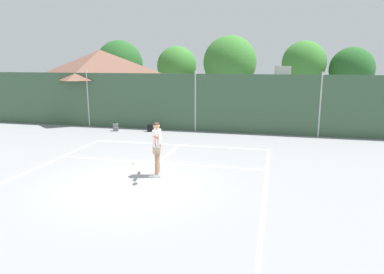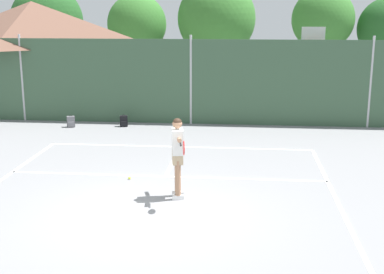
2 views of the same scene
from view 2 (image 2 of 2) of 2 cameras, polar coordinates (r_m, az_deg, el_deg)
The scene contains 10 objects.
ground_plane at distance 11.23m, azimuth -4.75°, elevation -8.20°, with size 120.00×120.00×0.00m, color gray.
court_markings at distance 11.82m, azimuth -4.19°, elevation -7.03°, with size 8.30×11.10×0.01m.
chainlink_fence at distance 19.52m, azimuth -0.13°, elevation 6.02°, with size 26.09×0.09×3.30m.
basketball_hoop at distance 21.19m, azimuth 12.94°, elevation 8.27°, with size 0.90×0.67×3.55m.
clubhouse_building at distance 24.27m, azimuth -16.79°, elevation 8.81°, with size 7.45×5.82×4.55m.
treeline_backdrop at distance 31.36m, azimuth 0.55°, elevation 12.46°, with size 23.93×4.09×5.97m.
tennis_player at distance 11.70m, azimuth -1.57°, elevation -1.52°, with size 0.42×1.41×1.85m.
tennis_ball at distance 13.37m, azimuth -6.83°, elevation -4.47°, with size 0.07×0.07×0.07m, color #CCE033.
backpack_grey at distance 19.66m, azimuth -13.07°, elevation 1.62°, with size 0.33×0.32×0.46m.
backpack_black at distance 19.41m, azimuth -7.45°, elevation 1.71°, with size 0.31×0.29×0.46m.
Camera 2 is at (1.93, -10.25, 4.17)m, focal length 48.93 mm.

